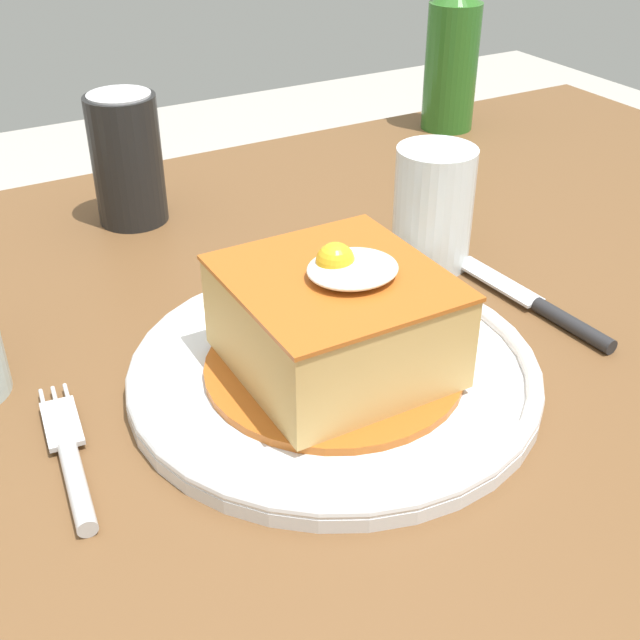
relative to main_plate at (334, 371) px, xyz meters
The scene contains 8 objects.
dining_table 0.14m from the main_plate, 147.37° to the left, with size 1.46×0.85×0.77m.
main_plate is the anchor object (origin of this frame).
sandwich_meal 0.04m from the main_plate, 39.76° to the right, with size 0.18×0.18×0.10m.
fork 0.18m from the main_plate, behind, with size 0.03×0.14×0.01m.
knife 0.19m from the main_plate, ahead, with size 0.03×0.17×0.01m.
soda_can 0.33m from the main_plate, 96.12° to the left, with size 0.07×0.07×0.12m.
beer_bottle_green 0.57m from the main_plate, 45.13° to the left, with size 0.06×0.06×0.27m.
drinking_glass 0.20m from the main_plate, 34.64° to the left, with size 0.07×0.07×0.10m.
Camera 1 is at (-0.17, -0.44, 1.11)m, focal length 45.90 mm.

